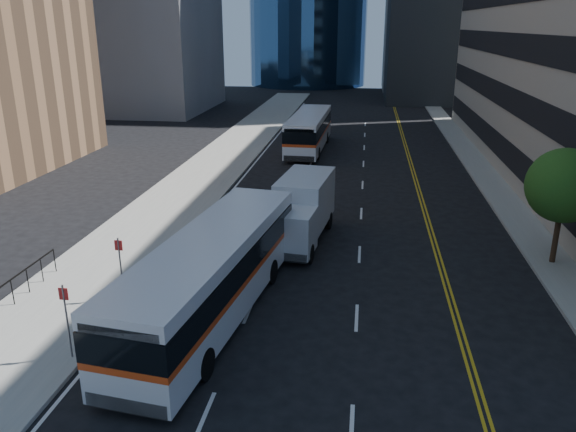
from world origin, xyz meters
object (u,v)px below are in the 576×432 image
at_px(bus_rear, 309,130).
at_px(box_truck, 301,210).
at_px(street_tree, 564,186).
at_px(bus_front, 212,274).

height_order(bus_rear, box_truck, box_truck).
distance_m(street_tree, bus_rear, 26.19).
relative_size(bus_front, bus_rear, 1.05).
bearing_deg(bus_front, street_tree, 33.17).
height_order(street_tree, bus_front, street_tree).
bearing_deg(street_tree, box_truck, 173.39).
bearing_deg(box_truck, bus_front, -99.43).
bearing_deg(bus_rear, bus_front, -89.36).
relative_size(bus_rear, box_truck, 1.77).
relative_size(street_tree, bus_front, 0.41).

